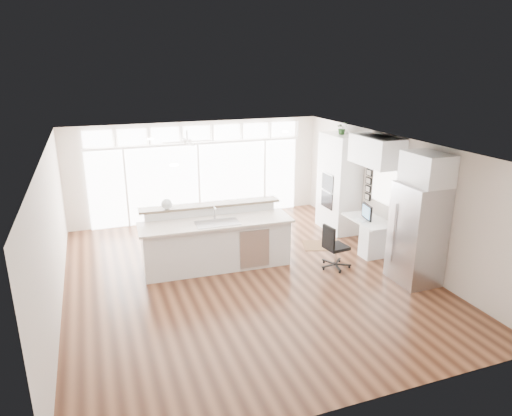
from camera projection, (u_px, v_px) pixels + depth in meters
name	position (u px, v px, depth m)	size (l,w,h in m)	color
floor	(245.00, 276.00, 9.40)	(7.00, 8.00, 0.02)	#412214
ceiling	(244.00, 146.00, 8.58)	(7.00, 8.00, 0.02)	white
wall_back	(198.00, 171.00, 12.56)	(7.00, 0.04, 2.70)	beige
wall_front	(353.00, 314.00, 5.41)	(7.00, 0.04, 2.70)	beige
wall_left	(52.00, 236.00, 7.84)	(0.04, 8.00, 2.70)	beige
wall_right	(393.00, 197.00, 10.14)	(0.04, 8.00, 2.70)	beige
glass_wall	(199.00, 182.00, 12.60)	(5.80, 0.06, 2.08)	white
transom_row	(197.00, 134.00, 12.20)	(5.90, 0.06, 0.40)	white
desk_window	(384.00, 185.00, 10.33)	(0.04, 0.85, 0.85)	white
ceiling_fan	(187.00, 137.00, 10.98)	(1.16, 1.16, 0.32)	white
recessed_lights	(241.00, 145.00, 8.76)	(3.40, 3.00, 0.02)	white
oven_cabinet	(339.00, 183.00, 11.67)	(0.64, 1.20, 2.50)	white
desk_nook	(368.00, 235.00, 10.58)	(0.72, 1.30, 0.76)	white
upper_cabinets	(376.00, 151.00, 9.99)	(0.64, 1.30, 0.64)	white
refrigerator	(417.00, 234.00, 8.91)	(0.76, 0.90, 2.00)	#B4B5B9
fridge_cabinet	(427.00, 169.00, 8.53)	(0.64, 0.90, 0.60)	white
framed_photos	(368.00, 185.00, 10.93)	(0.06, 0.22, 0.80)	black
kitchen_island	(217.00, 239.00, 9.63)	(3.20, 1.21, 1.27)	white
rug	(323.00, 245.00, 10.95)	(0.91, 0.66, 0.01)	#3C2313
office_chair	(336.00, 247.00, 9.64)	(0.50, 0.46, 0.96)	black
fishbowl	(167.00, 204.00, 9.49)	(0.23, 0.23, 0.23)	white
monitor	(367.00, 212.00, 10.38)	(0.08, 0.47, 0.39)	black
keyboard	(360.00, 220.00, 10.38)	(0.11, 0.29, 0.01)	white
potted_plant	(342.00, 129.00, 11.25)	(0.28, 0.31, 0.24)	#2E5C27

